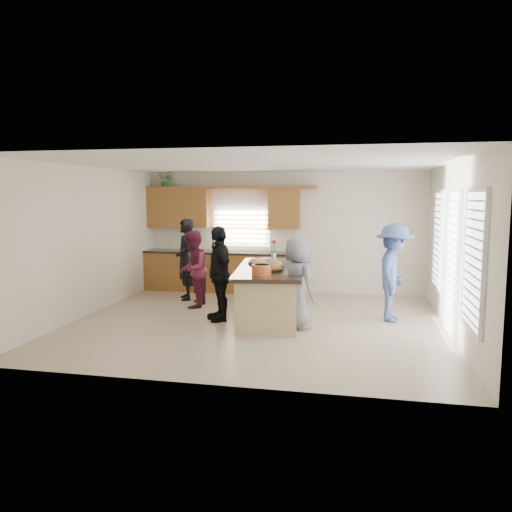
% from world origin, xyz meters
% --- Properties ---
extents(floor, '(6.50, 6.50, 0.00)m').
position_xyz_m(floor, '(0.00, 0.00, 0.00)').
color(floor, tan).
rests_on(floor, ground).
extents(room_shell, '(6.52, 6.02, 2.81)m').
position_xyz_m(room_shell, '(0.00, 0.00, 1.90)').
color(room_shell, silver).
rests_on(room_shell, ground).
extents(back_cabinetry, '(4.08, 0.66, 2.46)m').
position_xyz_m(back_cabinetry, '(-1.47, 2.73, 0.91)').
color(back_cabinetry, brown).
rests_on(back_cabinetry, ground).
extents(right_wall_glazing, '(0.06, 4.00, 2.25)m').
position_xyz_m(right_wall_glazing, '(3.22, -0.13, 1.34)').
color(right_wall_glazing, white).
rests_on(right_wall_glazing, ground).
extents(island, '(1.47, 2.82, 0.95)m').
position_xyz_m(island, '(0.15, 0.37, 0.45)').
color(island, tan).
rests_on(island, ground).
extents(platter_front, '(0.41, 0.41, 0.17)m').
position_xyz_m(platter_front, '(0.25, -0.01, 0.98)').
color(platter_front, black).
rests_on(platter_front, island).
extents(platter_mid, '(0.39, 0.39, 0.16)m').
position_xyz_m(platter_mid, '(0.20, 0.52, 0.98)').
color(platter_mid, black).
rests_on(platter_mid, island).
extents(platter_back, '(0.38, 0.38, 0.15)m').
position_xyz_m(platter_back, '(-0.17, 0.82, 0.98)').
color(platter_back, black).
rests_on(platter_back, island).
extents(salad_bowl, '(0.33, 0.33, 0.17)m').
position_xyz_m(salad_bowl, '(0.17, -0.51, 1.05)').
color(salad_bowl, '#DD5F28').
rests_on(salad_bowl, island).
extents(clear_cup, '(0.08, 0.08, 0.10)m').
position_xyz_m(clear_cup, '(0.59, -0.57, 1.00)').
color(clear_cup, white).
rests_on(clear_cup, island).
extents(plate_stack, '(0.25, 0.25, 0.04)m').
position_xyz_m(plate_stack, '(-0.07, 1.31, 0.97)').
color(plate_stack, '#AA85C2').
rests_on(plate_stack, island).
extents(flower_vase, '(0.14, 0.14, 0.41)m').
position_xyz_m(flower_vase, '(0.05, 1.39, 1.17)').
color(flower_vase, silver).
rests_on(flower_vase, island).
extents(potted_plant, '(0.42, 0.37, 0.44)m').
position_xyz_m(potted_plant, '(-2.78, 2.82, 2.62)').
color(potted_plant, '#337930').
rests_on(potted_plant, back_cabinetry).
extents(woman_left_back, '(0.66, 0.76, 1.75)m').
position_xyz_m(woman_left_back, '(-1.92, 1.64, 0.88)').
color(woman_left_back, black).
rests_on(woman_left_back, ground).
extents(woman_left_mid, '(0.64, 0.80, 1.56)m').
position_xyz_m(woman_left_mid, '(-1.53, 0.95, 0.78)').
color(woman_left_mid, maroon).
rests_on(woman_left_mid, ground).
extents(woman_left_front, '(0.89, 1.08, 1.72)m').
position_xyz_m(woman_left_front, '(-0.72, 0.04, 0.86)').
color(woman_left_front, black).
rests_on(woman_left_front, ground).
extents(woman_right_back, '(0.86, 1.24, 1.76)m').
position_xyz_m(woman_right_back, '(2.37, 0.61, 0.88)').
color(woman_right_back, '#3E5189').
rests_on(woman_right_back, ground).
extents(woman_right_front, '(0.89, 0.89, 1.56)m').
position_xyz_m(woman_right_front, '(0.72, -0.22, 0.78)').
color(woman_right_front, slate).
rests_on(woman_right_front, ground).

